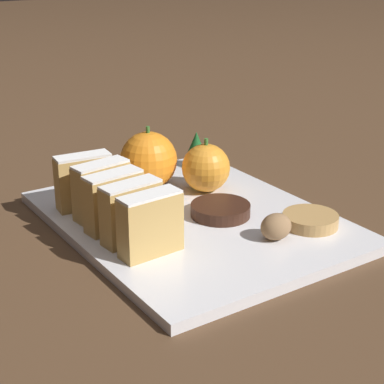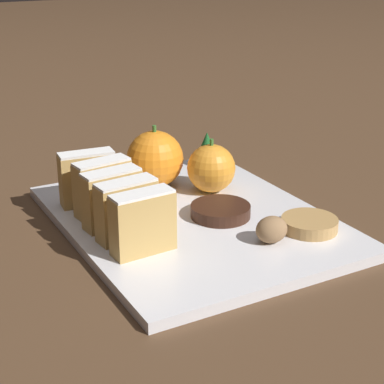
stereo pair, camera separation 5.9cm
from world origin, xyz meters
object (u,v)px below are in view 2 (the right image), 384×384
Objects in this scene: orange_near at (155,159)px; chocolate_cookie at (220,211)px; orange_far at (211,168)px; walnut at (272,230)px.

chocolate_cookie is at bearing -79.91° from orange_near.
orange_near is 1.17× the size of orange_far.
orange_near is at bearing 99.40° from walnut.
orange_far is at bearing 83.11° from walnut.
orange_far is 0.99× the size of chocolate_cookie.
orange_near is at bearing 100.09° from chocolate_cookie.
orange_far is at bearing 67.27° from chocolate_cookie.
chocolate_cookie is at bearing -112.73° from orange_far.
walnut is at bearing -96.89° from orange_far.
orange_far is (0.05, -0.05, -0.01)m from orange_near.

